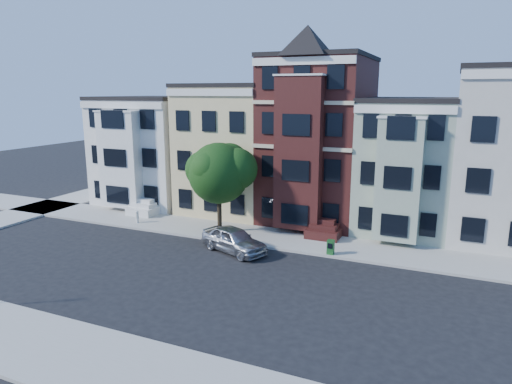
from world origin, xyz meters
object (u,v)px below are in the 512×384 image
at_px(street_tree, 219,177).
at_px(newspaper_box, 331,247).
at_px(parked_car, 234,240).
at_px(fire_hydrant, 137,218).

height_order(street_tree, newspaper_box, street_tree).
bearing_deg(newspaper_box, parked_car, -162.73).
bearing_deg(fire_hydrant, parked_car, -14.92).
relative_size(parked_car, fire_hydrant, 6.44).
height_order(street_tree, parked_car, street_tree).
relative_size(street_tree, parked_car, 1.66).
xyz_separation_m(parked_car, newspaper_box, (5.69, 1.59, -0.19)).
height_order(parked_car, fire_hydrant, parked_car).
height_order(newspaper_box, fire_hydrant, newspaper_box).
distance_m(street_tree, parked_car, 5.07).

